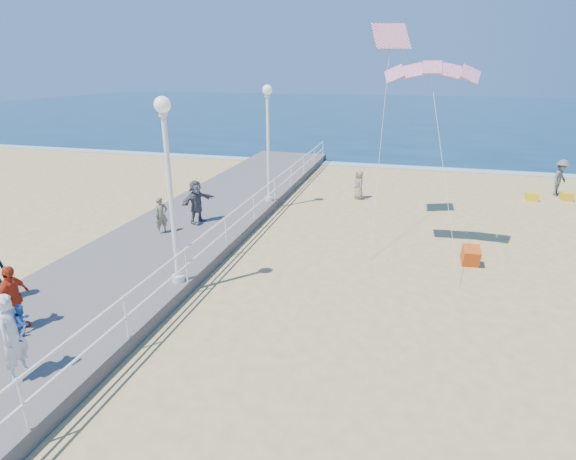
% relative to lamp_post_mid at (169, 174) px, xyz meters
% --- Properties ---
extents(ground, '(160.00, 160.00, 0.00)m').
position_rel_lamp_post_mid_xyz_m(ground, '(5.35, 0.00, -3.66)').
color(ground, tan).
rests_on(ground, ground).
extents(ocean, '(160.00, 90.00, 0.05)m').
position_rel_lamp_post_mid_xyz_m(ocean, '(5.35, 65.00, -3.65)').
color(ocean, '#0C2C48').
rests_on(ocean, ground).
extents(surf_line, '(160.00, 1.20, 0.04)m').
position_rel_lamp_post_mid_xyz_m(surf_line, '(5.35, 20.50, -3.63)').
color(surf_line, silver).
rests_on(surf_line, ground).
extents(boardwalk, '(5.00, 44.00, 0.40)m').
position_rel_lamp_post_mid_xyz_m(boardwalk, '(-2.15, 0.00, -3.46)').
color(boardwalk, slate).
rests_on(boardwalk, ground).
extents(railing, '(0.05, 42.00, 0.55)m').
position_rel_lamp_post_mid_xyz_m(railing, '(0.30, 0.00, -2.41)').
color(railing, white).
rests_on(railing, boardwalk).
extents(lamp_post_mid, '(0.44, 0.44, 5.32)m').
position_rel_lamp_post_mid_xyz_m(lamp_post_mid, '(0.00, 0.00, 0.00)').
color(lamp_post_mid, white).
rests_on(lamp_post_mid, boardwalk).
extents(lamp_post_far, '(0.44, 0.44, 5.32)m').
position_rel_lamp_post_mid_xyz_m(lamp_post_far, '(0.00, 9.00, 0.00)').
color(lamp_post_far, white).
rests_on(lamp_post_far, boardwalk).
extents(woman_holding_toddler, '(0.58, 0.77, 1.89)m').
position_rel_lamp_post_mid_xyz_m(woman_holding_toddler, '(-0.98, -4.82, -2.31)').
color(woman_holding_toddler, silver).
rests_on(woman_holding_toddler, boardwalk).
extents(toddler_held, '(0.35, 0.42, 0.75)m').
position_rel_lamp_post_mid_xyz_m(toddler_held, '(-0.83, -4.67, -2.03)').
color(toddler_held, blue).
rests_on(toddler_held, boardwalk).
extents(spectator_3, '(0.47, 0.99, 1.65)m').
position_rel_lamp_post_mid_xyz_m(spectator_3, '(-2.51, -3.35, -2.44)').
color(spectator_3, red).
rests_on(spectator_3, boardwalk).
extents(spectator_5, '(1.15, 1.71, 1.77)m').
position_rel_lamp_post_mid_xyz_m(spectator_5, '(-1.88, 5.16, -2.38)').
color(spectator_5, '#555459').
rests_on(spectator_5, boardwalk).
extents(spectator_6, '(0.56, 0.62, 1.42)m').
position_rel_lamp_post_mid_xyz_m(spectator_6, '(-2.61, 3.65, -2.55)').
color(spectator_6, '#7C7655').
rests_on(spectator_6, boardwalk).
extents(beach_walker_a, '(1.29, 1.42, 1.92)m').
position_rel_lamp_post_mid_xyz_m(beach_walker_a, '(14.13, 15.35, -2.70)').
color(beach_walker_a, '#5B5C60').
rests_on(beach_walker_a, ground).
extents(beach_walker_c, '(0.74, 0.86, 1.50)m').
position_rel_lamp_post_mid_xyz_m(beach_walker_c, '(3.96, 11.88, -2.91)').
color(beach_walker_c, gray).
rests_on(beach_walker_c, ground).
extents(box_kite, '(0.60, 0.74, 0.74)m').
position_rel_lamp_post_mid_xyz_m(box_kite, '(8.66, 4.45, -3.36)').
color(box_kite, red).
rests_on(box_kite, ground).
extents(beach_chair_left, '(0.55, 0.55, 0.40)m').
position_rel_lamp_post_mid_xyz_m(beach_chair_left, '(14.31, 14.39, -3.46)').
color(beach_chair_left, gold).
rests_on(beach_chair_left, ground).
extents(beach_chair_right, '(0.55, 0.55, 0.40)m').
position_rel_lamp_post_mid_xyz_m(beach_chair_right, '(12.58, 13.90, -3.46)').
color(beach_chair_right, yellow).
rests_on(beach_chair_right, ground).
extents(kite_parafoil, '(3.01, 0.94, 0.65)m').
position_rel_lamp_post_mid_xyz_m(kite_parafoil, '(6.79, 5.02, 2.76)').
color(kite_parafoil, '#D01852').
extents(kite_diamond_redwhite, '(1.62, 1.41, 0.97)m').
position_rel_lamp_post_mid_xyz_m(kite_diamond_redwhite, '(5.24, 8.37, 3.91)').
color(kite_diamond_redwhite, red).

